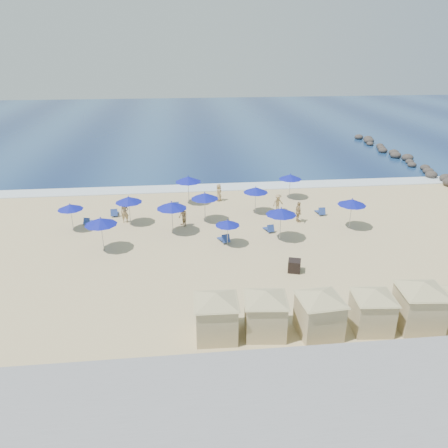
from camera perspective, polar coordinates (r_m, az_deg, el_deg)
The scene contains 33 objects.
ground at distance 31.46m, azimuth 2.83°, elevation -3.85°, with size 160.00×160.00×0.00m, color #CCB581.
ocean at distance 84.09m, azimuth -3.04°, elevation 13.04°, with size 160.00×80.00×0.06m, color navy.
surf_line at distance 45.72m, azimuth -0.14°, elevation 4.84°, with size 160.00×2.50×0.08m, color white.
seawall at distance 20.10m, azimuth 9.10°, elevation -19.41°, with size 160.00×6.10×1.22m.
rock_jetty at distance 61.47m, azimuth 21.96°, elevation 8.18°, with size 2.56×26.66×0.96m.
trash_bin at distance 29.25m, azimuth 9.17°, elevation -5.41°, with size 0.81×0.81×0.81m, color black.
cabana_0 at distance 22.35m, azimuth -1.04°, elevation -11.07°, with size 4.50×4.50×2.82m.
cabana_1 at distance 22.68m, azimuth 5.45°, elevation -10.72°, with size 4.39×4.39×2.77m.
cabana_2 at distance 23.06m, azimuth 12.43°, elevation -10.52°, with size 4.46×4.46×2.81m.
cabana_3 at distance 24.19m, azimuth 18.88°, elevation -9.86°, with size 4.20×4.20×2.65m.
cabana_4 at distance 25.21m, azimuth 24.35°, elevation -8.87°, with size 4.71×4.71×2.96m.
umbrella_0 at distance 36.63m, azimuth -19.45°, elevation 2.13°, with size 2.02×2.02×2.29m.
umbrella_1 at distance 32.14m, azimuth -15.81°, elevation 0.34°, with size 2.32×2.32×2.64m.
umbrella_2 at distance 36.47m, azimuth -12.36°, elevation 3.14°, with size 2.20×2.20×2.50m.
umbrella_3 at distance 34.08m, azimuth -6.86°, elevation 2.44°, with size 2.38×2.38×2.70m.
umbrella_4 at distance 40.53m, azimuth -4.71°, elevation 5.86°, with size 2.40×2.40×2.73m.
umbrella_5 at distance 36.22m, azimuth -2.53°, elevation 3.69°, with size 2.30×2.30×2.62m.
umbrella_6 at distance 31.94m, azimuth 0.46°, elevation 0.15°, with size 1.82×1.82×2.08m.
umbrella_7 at distance 38.19m, azimuth 4.16°, elevation 4.48°, with size 2.18×2.18×2.48m.
umbrella_8 at distance 32.98m, azimuth 7.48°, elevation 1.63°, with size 2.34×2.34×2.66m.
umbrella_9 at distance 42.35m, azimuth 8.66°, elevation 6.12°, with size 2.19×2.19×2.49m.
umbrella_10 at distance 36.28m, azimuth 16.39°, elevation 2.77°, with size 2.28×2.28×2.60m.
beach_chair_0 at distance 38.03m, azimuth -17.27°, elevation 0.31°, with size 0.89×1.31×0.66m.
beach_chair_1 at distance 39.29m, azimuth -14.11°, elevation 1.42°, with size 0.64×1.34×0.72m.
beach_chair_2 at distance 40.09m, azimuth -6.34°, elevation 2.40°, with size 0.67×1.31×0.70m.
beach_chair_3 at distance 33.08m, azimuth 0.02°, elevation -1.94°, with size 0.94×1.47×0.75m.
beach_chair_4 at distance 35.11m, azimuth 5.91°, elevation -0.60°, with size 0.77×1.31×0.68m.
beach_chair_5 at distance 39.34m, azimuth 12.50°, elevation 1.61°, with size 0.62×1.35×0.74m.
beachgoer_0 at distance 37.36m, azimuth -12.84°, elevation 1.50°, with size 0.66×0.43×1.80m, color tan.
beachgoer_1 at distance 35.85m, azimuth -5.38°, elevation 0.98°, with size 0.82×0.64×1.70m, color tan.
beachgoer_2 at distance 37.06m, azimuth 9.69°, elevation 1.57°, with size 1.05×0.44×1.79m, color tan.
beachgoer_3 at distance 39.34m, azimuth 7.06°, elevation 2.81°, with size 1.02×0.59×1.58m, color tan.
beachgoer_4 at distance 41.61m, azimuth -0.70°, elevation 4.15°, with size 0.81×0.52×1.65m, color tan.
Camera 1 is at (-4.56, -27.79, 14.02)m, focal length 35.00 mm.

